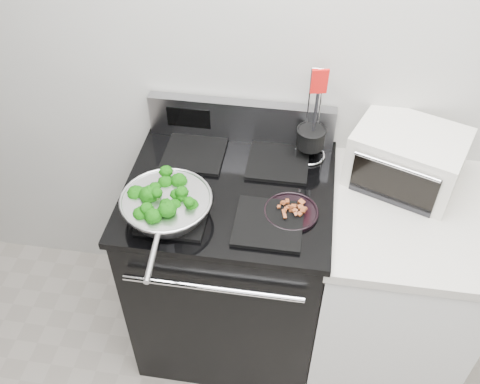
% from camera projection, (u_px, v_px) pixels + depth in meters
% --- Properties ---
extents(back_wall, '(4.00, 0.02, 2.70)m').
position_uv_depth(back_wall, '(324.00, 54.00, 1.96)').
color(back_wall, silver).
rests_on(back_wall, ground).
extents(gas_range, '(0.79, 0.69, 1.13)m').
position_uv_depth(gas_range, '(231.00, 263.00, 2.35)').
color(gas_range, black).
rests_on(gas_range, floor).
extents(counter, '(0.62, 0.68, 0.92)m').
position_uv_depth(counter, '(388.00, 287.00, 2.29)').
color(counter, white).
rests_on(counter, floor).
extents(skillet, '(0.33, 0.52, 0.07)m').
position_uv_depth(skillet, '(167.00, 205.00, 1.88)').
color(skillet, silver).
rests_on(skillet, gas_range).
extents(broccoli_pile, '(0.26, 0.26, 0.09)m').
position_uv_depth(broccoli_pile, '(166.00, 201.00, 1.87)').
color(broccoli_pile, '#053004').
rests_on(broccoli_pile, skillet).
extents(bacon_plate, '(0.20, 0.20, 0.04)m').
position_uv_depth(bacon_plate, '(291.00, 210.00, 1.91)').
color(bacon_plate, black).
rests_on(bacon_plate, gas_range).
extents(utensil_holder, '(0.13, 0.13, 0.41)m').
position_uv_depth(utensil_holder, '(310.00, 142.00, 2.11)').
color(utensil_holder, silver).
rests_on(utensil_holder, gas_range).
extents(toaster_oven, '(0.47, 0.42, 0.23)m').
position_uv_depth(toaster_oven, '(407.00, 158.00, 2.02)').
color(toaster_oven, silver).
rests_on(toaster_oven, counter).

